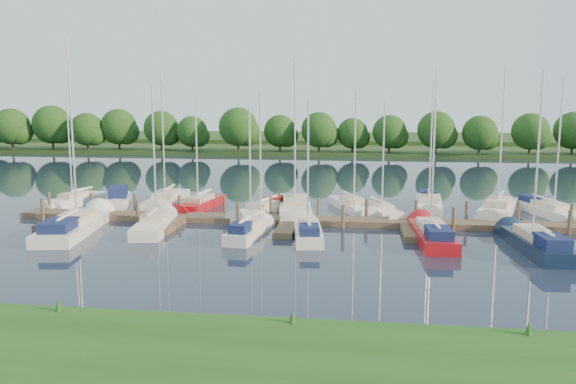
# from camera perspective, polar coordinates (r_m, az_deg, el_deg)

# --- Properties ---
(ground) EXTENTS (260.00, 260.00, 0.00)m
(ground) POSITION_cam_1_polar(r_m,az_deg,el_deg) (31.82, -1.37, -6.10)
(ground) COLOR #171E2F
(ground) RESTS_ON ground
(dock) EXTENTS (40.00, 6.00, 0.40)m
(dock) POSITION_cam_1_polar(r_m,az_deg,el_deg) (38.82, 0.30, -3.08)
(dock) COLOR #4C3B2A
(dock) RESTS_ON ground
(mooring_pilings) EXTENTS (38.24, 2.84, 2.00)m
(mooring_pilings) POSITION_cam_1_polar(r_m,az_deg,el_deg) (39.84, 0.51, -2.19)
(mooring_pilings) COLOR #473D33
(mooring_pilings) RESTS_ON ground
(far_shore) EXTENTS (180.00, 30.00, 0.60)m
(far_shore) POSITION_cam_1_polar(r_m,az_deg,el_deg) (105.79, 4.95, 4.44)
(far_shore) COLOR #243D17
(far_shore) RESTS_ON ground
(distant_hill) EXTENTS (220.00, 40.00, 1.40)m
(distant_hill) POSITION_cam_1_polar(r_m,az_deg,el_deg) (130.69, 5.46, 5.41)
(distant_hill) COLOR #2E4A20
(distant_hill) RESTS_ON ground
(treeline) EXTENTS (146.59, 9.96, 8.31)m
(treeline) POSITION_cam_1_polar(r_m,az_deg,el_deg) (92.97, 3.55, 6.31)
(treeline) COLOR #38281C
(treeline) RESTS_ON ground
(sailboat_n_0) EXTENTS (2.97, 7.09, 9.10)m
(sailboat_n_0) POSITION_cam_1_polar(r_m,az_deg,el_deg) (49.85, -20.84, -0.93)
(sailboat_n_0) COLOR white
(sailboat_n_0) RESTS_ON ground
(motorboat) EXTENTS (3.50, 6.24, 1.87)m
(motorboat) POSITION_cam_1_polar(r_m,az_deg,el_deg) (48.84, -16.86, -0.81)
(motorboat) COLOR white
(motorboat) RESTS_ON ground
(sailboat_n_2) EXTENTS (2.79, 9.06, 11.45)m
(sailboat_n_2) POSITION_cam_1_polar(r_m,az_deg,el_deg) (47.61, -12.28, -0.99)
(sailboat_n_2) COLOR white
(sailboat_n_2) RESTS_ON ground
(sailboat_n_3) EXTENTS (2.69, 7.78, 9.86)m
(sailboat_n_3) POSITION_cam_1_polar(r_m,az_deg,el_deg) (45.48, -9.00, -1.35)
(sailboat_n_3) COLOR #A70F16
(sailboat_n_3) RESTS_ON ground
(sailboat_n_4) EXTENTS (3.76, 7.57, 9.64)m
(sailboat_n_4) POSITION_cam_1_polar(r_m,az_deg,el_deg) (42.50, -2.53, -1.90)
(sailboat_n_4) COLOR white
(sailboat_n_4) RESTS_ON ground
(sailboat_n_5) EXTENTS (3.45, 9.90, 12.47)m
(sailboat_n_5) POSITION_cam_1_polar(r_m,az_deg,el_deg) (43.17, 0.70, -1.77)
(sailboat_n_5) COLOR white
(sailboat_n_5) RESTS_ON ground
(sailboat_n_6) EXTENTS (3.97, 7.43, 9.58)m
(sailboat_n_6) POSITION_cam_1_polar(r_m,az_deg,el_deg) (44.53, 6.61, -1.52)
(sailboat_n_6) COLOR white
(sailboat_n_6) RESTS_ON ground
(sailboat_n_7) EXTENTS (3.40, 6.81, 8.71)m
(sailboat_n_7) POSITION_cam_1_polar(r_m,az_deg,el_deg) (42.84, 9.41, -1.99)
(sailboat_n_7) COLOR white
(sailboat_n_7) RESTS_ON ground
(sailboat_n_8) EXTENTS (2.68, 8.34, 10.52)m
(sailboat_n_8) POSITION_cam_1_polar(r_m,az_deg,el_deg) (46.24, 14.09, -1.28)
(sailboat_n_8) COLOR white
(sailboat_n_8) RESTS_ON ground
(sailboat_n_9) EXTENTS (4.52, 8.79, 11.37)m
(sailboat_n_9) POSITION_cam_1_polar(r_m,az_deg,el_deg) (45.21, 20.55, -1.85)
(sailboat_n_9) COLOR white
(sailboat_n_9) RESTS_ON ground
(sailboat_n_10) EXTENTS (3.78, 8.55, 10.73)m
(sailboat_n_10) POSITION_cam_1_polar(r_m,az_deg,el_deg) (46.45, 25.13, -1.81)
(sailboat_n_10) COLOR white
(sailboat_n_10) RESTS_ON ground
(sailboat_s_0) EXTENTS (3.80, 10.22, 12.78)m
(sailboat_s_0) POSITION_cam_1_polar(r_m,az_deg,el_deg) (39.23, -20.81, -3.34)
(sailboat_s_0) COLOR white
(sailboat_s_0) RESTS_ON ground
(sailboat_s_1) EXTENTS (2.79, 7.79, 10.04)m
(sailboat_s_1) POSITION_cam_1_polar(r_m,az_deg,el_deg) (38.35, -13.29, -3.34)
(sailboat_s_1) COLOR white
(sailboat_s_1) RESTS_ON ground
(sailboat_s_2) EXTENTS (2.09, 6.47, 8.43)m
(sailboat_s_2) POSITION_cam_1_polar(r_m,az_deg,el_deg) (35.35, -4.00, -4.06)
(sailboat_s_2) COLOR white
(sailboat_s_2) RESTS_ON ground
(sailboat_s_3) EXTENTS (2.42, 6.92, 8.90)m
(sailboat_s_3) POSITION_cam_1_polar(r_m,az_deg,el_deg) (35.06, 2.04, -4.16)
(sailboat_s_3) COLOR white
(sailboat_s_3) RESTS_ON ground
(sailboat_s_4) EXTENTS (2.30, 8.33, 10.67)m
(sailboat_s_4) POSITION_cam_1_polar(r_m,az_deg,el_deg) (35.41, 14.39, -4.30)
(sailboat_s_4) COLOR #A70F16
(sailboat_s_4) RESTS_ON ground
(sailboat_s_5) EXTENTS (2.50, 8.22, 10.59)m
(sailboat_s_5) POSITION_cam_1_polar(r_m,az_deg,el_deg) (34.92, 23.81, -4.94)
(sailboat_s_5) COLOR #0F1C32
(sailboat_s_5) RESTS_ON ground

